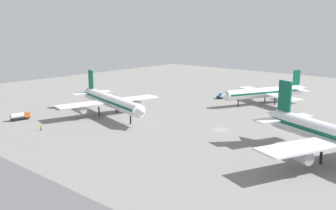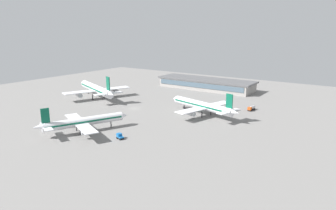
{
  "view_description": "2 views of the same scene",
  "coord_description": "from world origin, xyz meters",
  "px_view_note": "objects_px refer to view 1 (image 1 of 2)",
  "views": [
    {
      "loc": [
        64.78,
        -97.82,
        32.06
      ],
      "look_at": [
        -22.81,
        1.08,
        4.49
      ],
      "focal_mm": 41.65,
      "sensor_mm": 36.0,
      "label": 1
    },
    {
      "loc": [
        -116.44,
        133.8,
        45.65
      ],
      "look_at": [
        -20.2,
        -5.84,
        3.72
      ],
      "focal_mm": 33.21,
      "sensor_mm": 36.0,
      "label": 2
    }
  ],
  "objects_px": {
    "baggage_tug": "(221,96)",
    "ground_crew_worker": "(41,128)",
    "airplane_taxiing": "(266,92)",
    "fuel_truck": "(20,116)",
    "airplane_at_gate": "(111,101)"
  },
  "relations": [
    {
      "from": "airplane_taxiing",
      "to": "ground_crew_worker",
      "type": "height_order",
      "value": "airplane_taxiing"
    },
    {
      "from": "airplane_taxiing",
      "to": "airplane_at_gate",
      "type": "bearing_deg",
      "value": -5.24
    },
    {
      "from": "airplane_at_gate",
      "to": "airplane_taxiing",
      "type": "xyz_separation_m",
      "value": [
        31.32,
        55.12,
        -0.52
      ]
    },
    {
      "from": "airplane_at_gate",
      "to": "airplane_taxiing",
      "type": "distance_m",
      "value": 63.39
    },
    {
      "from": "fuel_truck",
      "to": "baggage_tug",
      "type": "distance_m",
      "value": 83.01
    },
    {
      "from": "baggage_tug",
      "to": "ground_crew_worker",
      "type": "bearing_deg",
      "value": -81.84
    },
    {
      "from": "airplane_at_gate",
      "to": "fuel_truck",
      "type": "bearing_deg",
      "value": -111.13
    },
    {
      "from": "airplane_taxiing",
      "to": "fuel_truck",
      "type": "xyz_separation_m",
      "value": [
        -49.38,
        -80.09,
        -3.38
      ]
    },
    {
      "from": "fuel_truck",
      "to": "ground_crew_worker",
      "type": "distance_m",
      "value": 17.7
    },
    {
      "from": "airplane_taxiing",
      "to": "baggage_tug",
      "type": "xyz_separation_m",
      "value": [
        -19.9,
        -2.49,
        -3.61
      ]
    },
    {
      "from": "airplane_at_gate",
      "to": "ground_crew_worker",
      "type": "bearing_deg",
      "value": -76.4
    },
    {
      "from": "baggage_tug",
      "to": "ground_crew_worker",
      "type": "relative_size",
      "value": 2.16
    },
    {
      "from": "airplane_taxiing",
      "to": "ground_crew_worker",
      "type": "xyz_separation_m",
      "value": [
        -31.87,
        -82.58,
        -3.91
      ]
    },
    {
      "from": "airplane_at_gate",
      "to": "fuel_truck",
      "type": "height_order",
      "value": "airplane_at_gate"
    },
    {
      "from": "airplane_taxiing",
      "to": "ground_crew_worker",
      "type": "bearing_deg",
      "value": 3.26
    }
  ]
}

